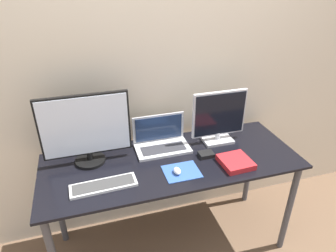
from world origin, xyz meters
TOP-DOWN VIEW (x-y plane):
  - wall_back at (0.00, 0.71)m, footprint 7.00×0.05m
  - desk at (0.00, 0.32)m, footprint 1.69×0.65m
  - monitor_left at (-0.52, 0.46)m, footprint 0.55×0.19m
  - monitor_right at (0.39, 0.46)m, footprint 0.39×0.15m
  - laptop at (-0.02, 0.50)m, footprint 0.37×0.22m
  - keyboard at (-0.46, 0.18)m, footprint 0.39×0.14m
  - mousepad at (0.02, 0.19)m, footprint 0.22×0.18m
  - mouse at (-0.01, 0.18)m, footprint 0.04×0.07m
  - book at (0.38, 0.16)m, footprint 0.20×0.20m
  - power_brick at (0.23, 0.30)m, footprint 0.10×0.07m

SIDE VIEW (x-z plane):
  - desk at x=0.00m, z-range 0.29..1.06m
  - mousepad at x=0.02m, z-range 0.78..0.78m
  - keyboard at x=-0.46m, z-range 0.78..0.80m
  - power_brick at x=0.23m, z-range 0.78..0.81m
  - book at x=0.38m, z-range 0.78..0.81m
  - mouse at x=-0.01m, z-range 0.78..0.82m
  - laptop at x=-0.02m, z-range 0.72..0.94m
  - monitor_right at x=0.39m, z-range 0.77..1.16m
  - monitor_left at x=-0.52m, z-range 0.78..1.25m
  - wall_back at x=0.00m, z-range 0.00..2.50m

